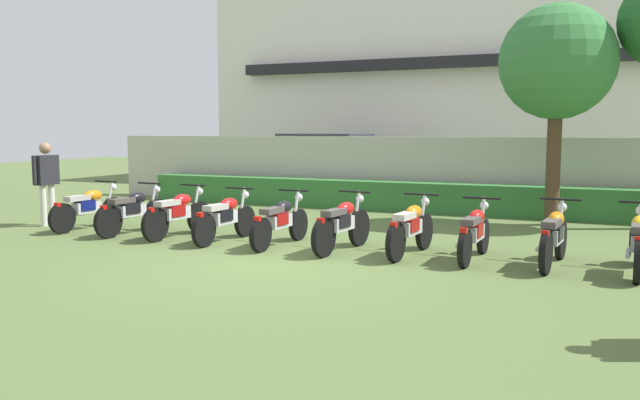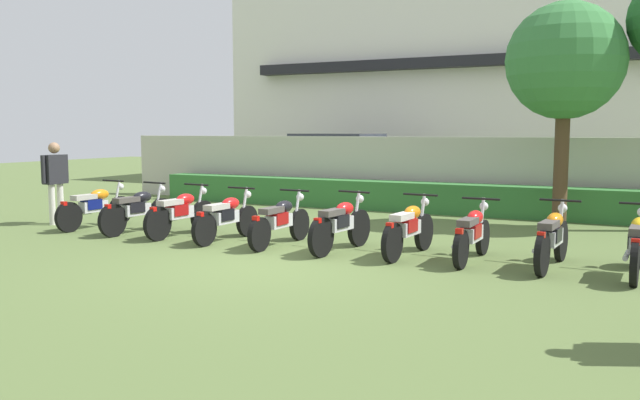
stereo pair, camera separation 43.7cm
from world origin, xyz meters
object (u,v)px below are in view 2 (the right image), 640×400
(parked_car, at_px, (341,164))
(motorcycle_in_row_2, at_px, (181,213))
(motorcycle_in_row_9, at_px, (638,244))
(tree_near_inspector, at_px, (565,62))
(motorcycle_in_row_8, at_px, (552,237))
(motorcycle_in_row_0, at_px, (95,206))
(inspector_person, at_px, (55,176))
(motorcycle_in_row_5, at_px, (341,224))
(motorcycle_in_row_4, at_px, (280,221))
(motorcycle_in_row_6, at_px, (409,228))
(motorcycle_in_row_7, at_px, (472,233))
(motorcycle_in_row_1, at_px, (138,210))
(motorcycle_in_row_3, at_px, (226,217))

(parked_car, height_order, motorcycle_in_row_2, parked_car)
(motorcycle_in_row_2, height_order, motorcycle_in_row_9, motorcycle_in_row_9)
(tree_near_inspector, bearing_deg, motorcycle_in_row_8, -85.34)
(motorcycle_in_row_0, height_order, inspector_person, inspector_person)
(motorcycle_in_row_0, bearing_deg, parked_car, -4.84)
(motorcycle_in_row_5, distance_m, motorcycle_in_row_8, 3.30)
(motorcycle_in_row_0, relative_size, motorcycle_in_row_4, 1.02)
(motorcycle_in_row_5, relative_size, motorcycle_in_row_6, 0.99)
(tree_near_inspector, distance_m, motorcycle_in_row_0, 10.04)
(motorcycle_in_row_7, bearing_deg, motorcycle_in_row_8, -86.87)
(inspector_person, bearing_deg, tree_near_inspector, 24.41)
(parked_car, height_order, motorcycle_in_row_4, parked_car)
(tree_near_inspector, height_order, motorcycle_in_row_5, tree_near_inspector)
(tree_near_inspector, relative_size, motorcycle_in_row_8, 2.44)
(tree_near_inspector, height_order, motorcycle_in_row_1, tree_near_inspector)
(motorcycle_in_row_5, bearing_deg, motorcycle_in_row_0, 95.54)
(motorcycle_in_row_5, distance_m, motorcycle_in_row_6, 1.14)
(motorcycle_in_row_3, height_order, motorcycle_in_row_7, motorcycle_in_row_3)
(motorcycle_in_row_6, bearing_deg, motorcycle_in_row_1, 95.92)
(motorcycle_in_row_0, xyz_separation_m, motorcycle_in_row_1, (1.21, -0.10, 0.01))
(tree_near_inspector, xyz_separation_m, motorcycle_in_row_6, (-1.80, -4.47, -2.92))
(motorcycle_in_row_1, relative_size, inspector_person, 1.07)
(motorcycle_in_row_7, bearing_deg, motorcycle_in_row_6, 93.38)
(motorcycle_in_row_0, bearing_deg, motorcycle_in_row_6, -86.37)
(motorcycle_in_row_5, height_order, motorcycle_in_row_6, motorcycle_in_row_5)
(motorcycle_in_row_4, distance_m, inspector_person, 5.60)
(motorcycle_in_row_2, distance_m, motorcycle_in_row_4, 2.17)
(inspector_person, bearing_deg, motorcycle_in_row_6, -0.62)
(motorcycle_in_row_1, distance_m, motorcycle_in_row_3, 2.11)
(tree_near_inspector, relative_size, motorcycle_in_row_1, 2.46)
(motorcycle_in_row_5, relative_size, motorcycle_in_row_8, 0.98)
(motorcycle_in_row_5, bearing_deg, tree_near_inspector, -25.49)
(motorcycle_in_row_0, xyz_separation_m, motorcycle_in_row_8, (8.89, -0.01, 0.01))
(tree_near_inspector, bearing_deg, motorcycle_in_row_4, -132.08)
(motorcycle_in_row_5, bearing_deg, motorcycle_in_row_1, 96.38)
(motorcycle_in_row_2, distance_m, motorcycle_in_row_3, 1.07)
(parked_car, distance_m, motorcycle_in_row_5, 10.15)
(motorcycle_in_row_0, distance_m, motorcycle_in_row_8, 8.89)
(motorcycle_in_row_1, height_order, motorcycle_in_row_9, motorcycle_in_row_9)
(motorcycle_in_row_3, distance_m, motorcycle_in_row_8, 5.57)
(motorcycle_in_row_4, height_order, motorcycle_in_row_7, motorcycle_in_row_4)
(parked_car, xyz_separation_m, motorcycle_in_row_4, (3.00, -9.21, -0.50))
(parked_car, relative_size, inspector_person, 2.70)
(motorcycle_in_row_3, distance_m, inspector_person, 4.50)
(motorcycle_in_row_3, relative_size, motorcycle_in_row_9, 0.94)
(motorcycle_in_row_3, relative_size, motorcycle_in_row_5, 1.00)
(motorcycle_in_row_1, xyz_separation_m, motorcycle_in_row_8, (7.67, 0.09, 0.00))
(motorcycle_in_row_0, xyz_separation_m, motorcycle_in_row_5, (5.59, -0.16, 0.01))
(motorcycle_in_row_5, xyz_separation_m, inspector_person, (-6.73, 0.20, 0.58))
(motorcycle_in_row_8, bearing_deg, inspector_person, 95.02)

